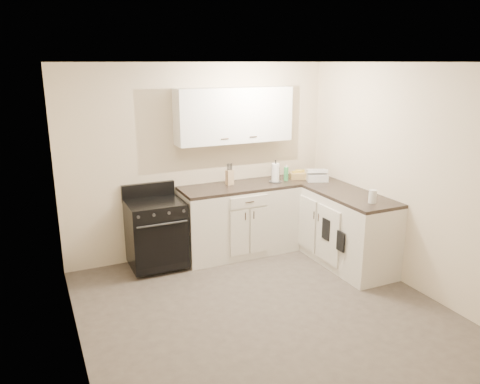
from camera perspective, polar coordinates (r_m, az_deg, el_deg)
name	(u,v)px	position (r m, az deg, el deg)	size (l,w,h in m)	color
floor	(262,310)	(5.05, 2.70, -14.13)	(3.60, 3.60, 0.00)	#473F38
ceiling	(266,62)	(4.39, 3.13, 15.54)	(3.60, 3.60, 0.00)	white
wall_back	(200,161)	(6.17, -4.89, 3.81)	(3.60, 3.60, 0.00)	beige
wall_right	(405,177)	(5.61, 19.44, 1.78)	(3.60, 3.60, 0.00)	beige
wall_left	(69,220)	(4.08, -20.13, -3.26)	(3.60, 3.60, 0.00)	beige
wall_front	(394,265)	(3.18, 18.30, -8.48)	(3.60, 3.60, 0.00)	beige
base_cabinets_back	(239,221)	(6.27, -0.12, -3.53)	(1.55, 0.60, 0.90)	silver
base_cabinets_right	(334,224)	(6.26, 11.42, -3.88)	(0.60, 1.90, 0.90)	silver
countertop_back	(239,187)	(6.13, -0.12, 0.63)	(1.55, 0.60, 0.04)	black
countertop_right	(336,190)	(6.12, 11.65, 0.28)	(0.60, 1.90, 0.04)	black
upper_cabinets	(234,115)	(6.09, -0.72, 9.35)	(1.55, 0.30, 0.70)	white
stove	(156,233)	(5.88, -10.18, -4.98)	(0.67, 0.57, 0.81)	black
knife_block	(230,177)	(6.14, -1.27, 1.79)	(0.09, 0.08, 0.20)	tan
paper_towel	(275,173)	(6.29, 4.34, 2.34)	(0.10, 0.10, 0.25)	white
soap_bottle	(286,174)	(6.39, 5.64, 2.22)	(0.06, 0.06, 0.18)	#3A9850
picture_frame	(276,171)	(6.64, 4.40, 2.53)	(0.11, 0.01, 0.13)	black
wicker_basket	(299,175)	(6.53, 7.24, 2.01)	(0.26, 0.17, 0.09)	tan
countertop_grill	(317,177)	(6.47, 9.31, 1.86)	(0.28, 0.26, 0.10)	silver
glass_jar	(373,196)	(5.56, 15.86, -0.52)	(0.09, 0.09, 0.15)	silver
oven_mitt_near	(341,241)	(5.64, 12.17, -5.91)	(0.02, 0.14, 0.24)	black
oven_mitt_far	(326,229)	(5.85, 10.46, -4.49)	(0.02, 0.15, 0.26)	black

